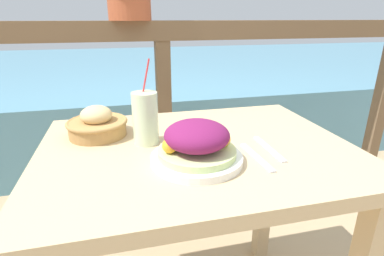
% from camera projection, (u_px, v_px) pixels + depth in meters
% --- Properties ---
extents(patio_table, '(0.93, 0.70, 0.77)m').
position_uv_depth(patio_table, '(197.00, 183.00, 0.95)').
color(patio_table, tan).
rests_on(patio_table, ground_plane).
extents(railing_fence, '(2.80, 0.08, 1.12)m').
position_uv_depth(railing_fence, '(163.00, 81.00, 1.50)').
color(railing_fence, brown).
rests_on(railing_fence, ground_plane).
extents(sea_backdrop, '(12.00, 4.00, 0.58)m').
position_uv_depth(sea_backdrop, '(137.00, 85.00, 3.96)').
color(sea_backdrop, '#568EA8').
rests_on(sea_backdrop, ground_plane).
extents(salad_plate, '(0.25, 0.25, 0.12)m').
position_uv_depth(salad_plate, '(197.00, 145.00, 0.79)').
color(salad_plate, white).
rests_on(salad_plate, patio_table).
extents(drink_glass, '(0.08, 0.08, 0.25)m').
position_uv_depth(drink_glass, '(145.00, 118.00, 0.90)').
color(drink_glass, beige).
rests_on(drink_glass, patio_table).
extents(bread_basket, '(0.19, 0.19, 0.10)m').
position_uv_depth(bread_basket, '(97.00, 124.00, 0.97)').
color(bread_basket, '#AD7F47').
rests_on(bread_basket, patio_table).
extents(fork, '(0.02, 0.18, 0.00)m').
position_uv_depth(fork, '(257.00, 157.00, 0.83)').
color(fork, silver).
rests_on(fork, patio_table).
extents(knife, '(0.02, 0.18, 0.00)m').
position_uv_depth(knife, '(269.00, 149.00, 0.88)').
color(knife, silver).
rests_on(knife, patio_table).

